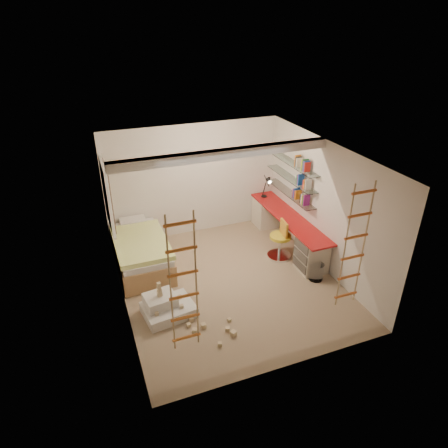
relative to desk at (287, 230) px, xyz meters
name	(u,v)px	position (x,y,z in m)	size (l,w,h in m)	color
floor	(229,282)	(-1.72, -0.86, -0.40)	(4.50, 4.50, 0.00)	#9A8263
ceiling_beam	(224,154)	(-1.72, -0.56, 2.12)	(4.00, 0.18, 0.16)	white
window_frame	(107,196)	(-3.69, 0.64, 1.15)	(0.06, 1.15, 1.35)	white
window_blind	(109,195)	(-3.65, 0.64, 1.15)	(0.02, 1.00, 1.20)	#4C2D1E
rope_ladder_left	(183,285)	(-3.07, -2.61, 1.11)	(0.41, 0.04, 2.13)	#C96A22
rope_ladder_right	(354,247)	(-0.37, -2.61, 1.11)	(0.41, 0.04, 2.13)	#C95822
waste_bin	(316,272)	(-0.08, -1.36, -0.23)	(0.28, 0.28, 0.35)	white
desk	(287,230)	(0.00, 0.00, 0.00)	(0.56, 2.80, 0.75)	red
shelves	(291,179)	(0.15, 0.27, 1.10)	(0.25, 1.80, 0.71)	white
bed	(141,251)	(-3.20, 0.36, -0.07)	(1.02, 2.00, 0.69)	#AD7F51
task_lamp	(268,184)	(-0.05, 0.96, 0.73)	(0.14, 0.36, 0.57)	black
swivel_chair	(280,244)	(-0.36, -0.38, -0.08)	(0.57, 0.57, 0.87)	gold
play_platform	(166,307)	(-3.08, -1.32, -0.26)	(0.94, 0.78, 0.38)	silver
toy_blocks	(191,314)	(-2.75, -1.71, -0.22)	(1.23, 1.21, 0.65)	#CCB284
books	(291,174)	(0.15, 0.27, 1.20)	(0.14, 0.64, 0.92)	#8C1E7F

